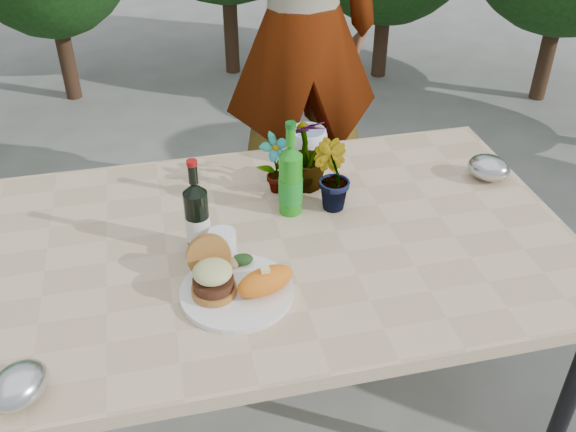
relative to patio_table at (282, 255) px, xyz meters
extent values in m
plane|color=slate|center=(0.00, 0.00, -0.69)|extent=(80.00, 80.00, 0.00)
cube|color=#CCAF88|center=(0.00, 0.00, 0.04)|extent=(1.60, 1.00, 0.04)
cylinder|color=black|center=(0.72, -0.42, -0.34)|extent=(0.05, 0.05, 0.71)
cylinder|color=black|center=(-0.72, 0.42, -0.34)|extent=(0.05, 0.05, 0.71)
cylinder|color=black|center=(0.72, 0.42, -0.34)|extent=(0.05, 0.05, 0.71)
cylinder|color=#382316|center=(-0.80, 2.80, -0.48)|extent=(0.10, 0.10, 0.42)
cylinder|color=#382316|center=(0.30, 3.00, -0.44)|extent=(0.10, 0.10, 0.50)
cylinder|color=#382316|center=(1.30, 2.70, -0.50)|extent=(0.10, 0.10, 0.38)
cylinder|color=#382316|center=(2.20, 2.10, -0.47)|extent=(0.10, 0.10, 0.44)
cylinder|color=white|center=(-0.16, -0.20, 0.06)|extent=(0.28, 0.28, 0.01)
cylinder|color=#B7722D|center=(-0.21, -0.20, 0.08)|extent=(0.11, 0.11, 0.02)
cylinder|color=#472314|center=(-0.21, -0.20, 0.10)|extent=(0.10, 0.10, 0.02)
ellipsoid|color=beige|center=(-0.21, -0.20, 0.14)|extent=(0.10, 0.10, 0.04)
cylinder|color=#B7722D|center=(-0.21, -0.12, 0.13)|extent=(0.11, 0.06, 0.11)
ellipsoid|color=orange|center=(-0.09, -0.22, 0.10)|extent=(0.17, 0.12, 0.06)
ellipsoid|color=olive|center=(-0.16, -0.11, 0.08)|extent=(0.04, 0.04, 0.02)
ellipsoid|color=#193814|center=(-0.13, -0.10, 0.09)|extent=(0.06, 0.04, 0.03)
cylinder|color=black|center=(-0.22, 0.00, 0.15)|extent=(0.06, 0.06, 0.18)
cylinder|color=white|center=(-0.22, 0.00, 0.13)|extent=(0.07, 0.07, 0.07)
cone|color=black|center=(-0.22, 0.00, 0.25)|extent=(0.06, 0.06, 0.03)
cylinder|color=black|center=(-0.22, 0.00, 0.29)|extent=(0.02, 0.02, 0.05)
cylinder|color=maroon|center=(-0.22, 0.00, 0.33)|extent=(0.03, 0.03, 0.01)
cylinder|color=#1D8A19|center=(0.05, 0.12, 0.15)|extent=(0.07, 0.07, 0.18)
cylinder|color=#198C26|center=(0.05, 0.12, 0.13)|extent=(0.07, 0.07, 0.07)
cone|color=#1D8A19|center=(0.05, 0.12, 0.26)|extent=(0.07, 0.07, 0.03)
cylinder|color=#1D8A19|center=(0.05, 0.12, 0.30)|extent=(0.03, 0.03, 0.06)
cylinder|color=#0C5919|center=(0.05, 0.12, 0.34)|extent=(0.03, 0.03, 0.01)
cylinder|color=white|center=(-0.17, -0.07, 0.10)|extent=(0.07, 0.07, 0.09)
imported|color=#2D5C1F|center=(0.03, 0.24, 0.15)|extent=(0.12, 0.10, 0.19)
imported|color=#1D521C|center=(0.17, 0.12, 0.16)|extent=(0.14, 0.15, 0.21)
imported|color=#24571E|center=(0.13, 0.24, 0.17)|extent=(0.15, 0.15, 0.23)
imported|color=white|center=(0.18, 0.42, 0.11)|extent=(0.14, 0.14, 0.10)
ellipsoid|color=#B6B9BD|center=(-0.64, -0.41, 0.10)|extent=(0.17, 0.17, 0.08)
ellipsoid|color=#AEB1B5|center=(0.70, 0.16, 0.10)|extent=(0.17, 0.17, 0.08)
imported|color=#9B6D4D|center=(0.33, 1.11, 0.24)|extent=(0.69, 0.46, 1.86)
camera|label=1|loc=(-0.30, -1.37, 1.12)|focal=40.00mm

